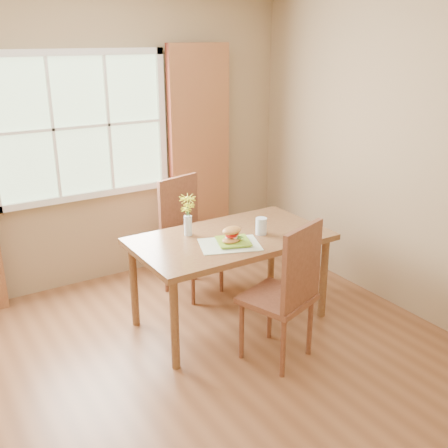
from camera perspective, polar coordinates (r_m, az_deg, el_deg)
The scene contains 11 objects.
room at distance 3.22m, azimuth -4.84°, elevation 3.29°, with size 4.24×3.84×2.74m.
window at distance 4.88m, azimuth -15.30°, elevation 10.17°, with size 1.62×0.06×1.32m.
curtain_right at distance 5.32m, azimuth -2.68°, elevation 7.21°, with size 0.65×0.08×2.20m, color #5E2116.
dining_table at distance 4.20m, azimuth 0.70°, elevation -2.33°, with size 1.55×0.88×0.76m.
chair_near at distance 3.73m, azimuth 7.04°, elevation -6.98°, with size 0.56×0.56×1.07m.
chair_far at distance 4.79m, azimuth -4.15°, elevation -0.68°, with size 0.54×0.54×1.07m.
placemat at distance 4.00m, azimuth 0.62°, elevation -2.26°, with size 0.45×0.33×0.01m, color #B7C0A2.
plate at distance 4.02m, azimuth 1.01°, elevation -2.00°, with size 0.24×0.24×0.01m, color #7EB32C.
croissant_sandwich at distance 3.98m, azimuth 0.86°, elevation -1.19°, with size 0.19×0.14×0.13m.
water_glass at distance 4.20m, azimuth 4.07°, elevation -0.27°, with size 0.09×0.09×0.14m.
flower_vase at distance 4.14m, azimuth -3.97°, elevation 1.38°, with size 0.13×0.13×0.33m.
Camera 1 is at (-1.41, -2.74, 2.26)m, focal length 42.00 mm.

